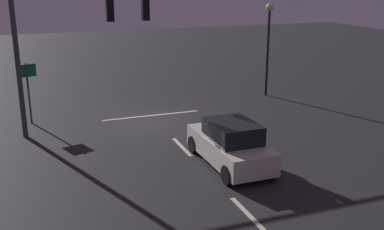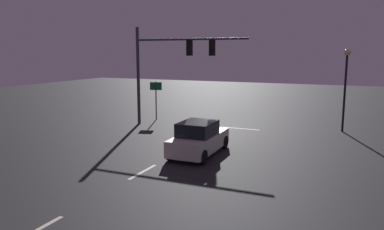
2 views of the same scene
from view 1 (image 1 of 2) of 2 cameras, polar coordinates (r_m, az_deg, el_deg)
The scene contains 8 objects.
ground_plane at distance 22.67m, azimuth -4.57°, elevation -0.62°, with size 80.00×80.00×0.00m, color #232326.
traffic_signal_assembly at distance 20.69m, azimuth -14.09°, elevation 10.46°, with size 8.11×0.47×6.84m.
lane_dash_far at distance 19.05m, azimuth -1.26°, elevation -3.98°, with size 2.20×0.16×0.01m, color beige.
lane_dash_mid at distance 14.03m, azimuth 6.98°, elevation -12.13°, with size 2.20×0.16×0.01m, color beige.
stop_bar at distance 23.40m, azimuth -5.10°, elevation -0.06°, with size 5.00×0.16×0.01m, color beige.
car_approaching at distance 17.12m, azimuth 4.80°, elevation -3.65°, with size 1.95×4.39×1.70m.
street_lamp_left_kerb at distance 27.08m, azimuth 9.52°, elevation 10.10°, with size 0.44×0.44×5.34m.
route_sign at distance 22.89m, azimuth -19.83°, elevation 4.06°, with size 0.88×0.31×2.93m.
Camera 1 is at (5.79, 20.85, 6.76)m, focal length 42.82 mm.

